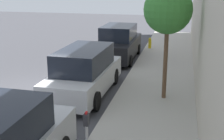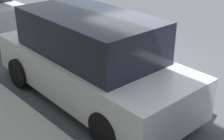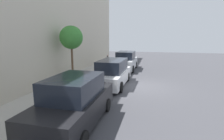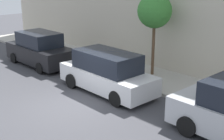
{
  "view_description": "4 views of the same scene",
  "coord_description": "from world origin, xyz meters",
  "px_view_note": "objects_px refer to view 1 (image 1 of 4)",
  "views": [
    {
      "loc": [
        5.97,
        -11.21,
        4.5
      ],
      "look_at": [
        3.25,
        0.51,
        1.0
      ],
      "focal_mm": 50.0,
      "sensor_mm": 36.0,
      "label": 1
    },
    {
      "loc": [
        5.97,
        5.0,
        3.51
      ],
      "look_at": [
        2.33,
        1.07,
        1.0
      ],
      "focal_mm": 50.0,
      "sensor_mm": 36.0,
      "label": 2
    },
    {
      "loc": [
        -0.67,
        12.33,
        3.5
      ],
      "look_at": [
        2.4,
        -0.53,
        1.0
      ],
      "focal_mm": 28.0,
      "sensor_mm": 36.0,
      "label": 3
    },
    {
      "loc": [
        -7.08,
        -9.72,
        5.28
      ],
      "look_at": [
        2.45,
        0.17,
        1.0
      ],
      "focal_mm": 50.0,
      "sensor_mm": 36.0,
      "label": 4
    }
  ],
  "objects_px": {
    "parking_meter_near": "(87,135)",
    "fire_hydrant": "(150,43)",
    "parked_minivan_second": "(84,72)",
    "parked_suv_third": "(119,43)",
    "street_tree": "(168,10)"
  },
  "relations": [
    {
      "from": "parking_meter_near",
      "to": "fire_hydrant",
      "type": "bearing_deg",
      "value": 90.41
    },
    {
      "from": "street_tree",
      "to": "fire_hydrant",
      "type": "distance_m",
      "value": 9.44
    },
    {
      "from": "parking_meter_near",
      "to": "fire_hydrant",
      "type": "relative_size",
      "value": 2.18
    },
    {
      "from": "fire_hydrant",
      "to": "street_tree",
      "type": "bearing_deg",
      "value": -80.2
    },
    {
      "from": "parked_suv_third",
      "to": "street_tree",
      "type": "height_order",
      "value": "street_tree"
    },
    {
      "from": "parked_minivan_second",
      "to": "fire_hydrant",
      "type": "distance_m",
      "value": 8.91
    },
    {
      "from": "street_tree",
      "to": "fire_hydrant",
      "type": "bearing_deg",
      "value": 99.8
    },
    {
      "from": "parked_minivan_second",
      "to": "parking_meter_near",
      "type": "relative_size",
      "value": 3.29
    },
    {
      "from": "parked_suv_third",
      "to": "parking_meter_near",
      "type": "xyz_separation_m",
      "value": [
        1.62,
        -11.28,
        0.14
      ]
    },
    {
      "from": "parked_minivan_second",
      "to": "parked_suv_third",
      "type": "height_order",
      "value": "parked_suv_third"
    },
    {
      "from": "fire_hydrant",
      "to": "parking_meter_near",
      "type": "bearing_deg",
      "value": -89.59
    },
    {
      "from": "parked_suv_third",
      "to": "parked_minivan_second",
      "type": "bearing_deg",
      "value": -91.37
    },
    {
      "from": "parked_minivan_second",
      "to": "fire_hydrant",
      "type": "xyz_separation_m",
      "value": [
        1.67,
        8.74,
        -0.43
      ]
    },
    {
      "from": "parked_minivan_second",
      "to": "fire_hydrant",
      "type": "relative_size",
      "value": 7.17
    },
    {
      "from": "street_tree",
      "to": "fire_hydrant",
      "type": "xyz_separation_m",
      "value": [
        -1.53,
        8.84,
        -2.96
      ]
    }
  ]
}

